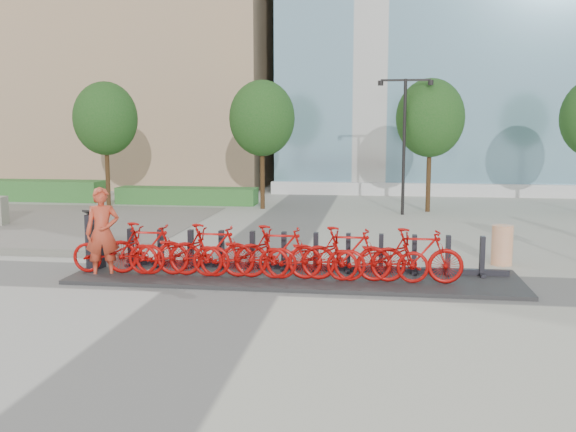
# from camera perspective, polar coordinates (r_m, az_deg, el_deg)

# --- Properties ---
(ground) EXTENTS (120.00, 120.00, 0.00)m
(ground) POSITION_cam_1_polar(r_m,az_deg,el_deg) (13.89, -4.97, -5.68)
(ground) COLOR #B3B4A0
(hedge_b) EXTENTS (6.00, 1.20, 0.70)m
(hedge_b) POSITION_cam_1_polar(r_m,az_deg,el_deg) (27.71, -8.97, 1.80)
(hedge_b) COLOR #2C712D
(hedge_b) RESTS_ON ground
(tree_0) EXTENTS (2.60, 2.60, 5.10)m
(tree_0) POSITION_cam_1_polar(r_m,az_deg,el_deg) (27.48, -15.92, 8.31)
(tree_0) COLOR #392613
(tree_0) RESTS_ON ground
(tree_1) EXTENTS (2.60, 2.60, 5.10)m
(tree_1) POSITION_cam_1_polar(r_m,az_deg,el_deg) (25.57, -2.31, 8.66)
(tree_1) COLOR #392613
(tree_1) RESTS_ON ground
(tree_2) EXTENTS (2.60, 2.60, 5.10)m
(tree_2) POSITION_cam_1_polar(r_m,az_deg,el_deg) (25.23, 12.54, 8.49)
(tree_2) COLOR #392613
(tree_2) RESTS_ON ground
(streetlamp) EXTENTS (2.00, 0.20, 5.00)m
(streetlamp) POSITION_cam_1_polar(r_m,az_deg,el_deg) (24.18, 10.31, 7.50)
(streetlamp) COLOR black
(streetlamp) RESTS_ON ground
(dock_pad) EXTENTS (9.60, 2.40, 0.08)m
(dock_pad) POSITION_cam_1_polar(r_m,az_deg,el_deg) (13.95, 0.54, -5.42)
(dock_pad) COLOR #2B2B2C
(dock_pad) RESTS_ON ground
(dock_rail_posts) EXTENTS (8.02, 0.50, 0.85)m
(dock_rail_posts) POSITION_cam_1_polar(r_m,az_deg,el_deg) (14.30, 1.03, -3.18)
(dock_rail_posts) COLOR black
(dock_rail_posts) RESTS_ON dock_pad
(bike_0) EXTENTS (1.95, 0.68, 1.02)m
(bike_0) POSITION_cam_1_polar(r_m,az_deg,el_deg) (14.52, -15.11, -2.94)
(bike_0) COLOR #A60806
(bike_0) RESTS_ON dock_pad
(bike_1) EXTENTS (1.89, 0.53, 1.13)m
(bike_1) POSITION_cam_1_polar(r_m,az_deg,el_deg) (14.25, -12.45, -2.83)
(bike_1) COLOR #A60806
(bike_1) RESTS_ON dock_pad
(bike_2) EXTENTS (1.95, 0.68, 1.02)m
(bike_2) POSITION_cam_1_polar(r_m,az_deg,el_deg) (14.02, -9.68, -3.16)
(bike_2) COLOR #A60806
(bike_2) RESTS_ON dock_pad
(bike_3) EXTENTS (1.89, 0.53, 1.13)m
(bike_3) POSITION_cam_1_polar(r_m,az_deg,el_deg) (13.81, -6.83, -3.04)
(bike_3) COLOR #A60806
(bike_3) RESTS_ON dock_pad
(bike_4) EXTENTS (1.95, 0.68, 1.02)m
(bike_4) POSITION_cam_1_polar(r_m,az_deg,el_deg) (13.66, -3.90, -3.36)
(bike_4) COLOR #A60806
(bike_4) RESTS_ON dock_pad
(bike_5) EXTENTS (1.89, 0.53, 1.13)m
(bike_5) POSITION_cam_1_polar(r_m,az_deg,el_deg) (13.52, -0.91, -3.22)
(bike_5) COLOR #A60806
(bike_5) RESTS_ON dock_pad
(bike_6) EXTENTS (1.95, 0.68, 1.02)m
(bike_6) POSITION_cam_1_polar(r_m,az_deg,el_deg) (13.44, 2.13, -3.53)
(bike_6) COLOR #A60806
(bike_6) RESTS_ON dock_pad
(bike_7) EXTENTS (1.89, 0.53, 1.13)m
(bike_7) POSITION_cam_1_polar(r_m,az_deg,el_deg) (13.38, 5.20, -3.37)
(bike_7) COLOR #A60806
(bike_7) RESTS_ON dock_pad
(bike_8) EXTENTS (1.95, 0.68, 1.02)m
(bike_8) POSITION_cam_1_polar(r_m,az_deg,el_deg) (13.38, 8.29, -3.67)
(bike_8) COLOR #A60806
(bike_8) RESTS_ON dock_pad
(bike_9) EXTENTS (1.89, 0.53, 1.13)m
(bike_9) POSITION_cam_1_polar(r_m,az_deg,el_deg) (13.39, 11.38, -3.49)
(bike_9) COLOR #A60806
(bike_9) RESTS_ON dock_pad
(kiosk) EXTENTS (0.44, 0.38, 1.34)m
(kiosk) POSITION_cam_1_polar(r_m,az_deg,el_deg) (15.19, -16.76, -2.04)
(kiosk) COLOR black
(kiosk) RESTS_ON dock_pad
(worker_red) EXTENTS (0.83, 0.68, 1.97)m
(worker_red) POSITION_cam_1_polar(r_m,az_deg,el_deg) (14.46, -16.16, -1.44)
(worker_red) COLOR #C44128
(worker_red) RESTS_ON ground
(construction_barrel) EXTENTS (0.56, 0.56, 0.95)m
(construction_barrel) POSITION_cam_1_polar(r_m,az_deg,el_deg) (16.08, 18.49, -2.47)
(construction_barrel) COLOR #F35C00
(construction_barrel) RESTS_ON ground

